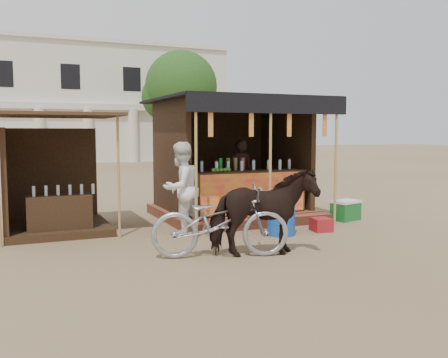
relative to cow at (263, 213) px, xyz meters
The scene contains 11 objects.
ground 0.77m from the cow, 65.31° to the left, with size 120.00×120.00×0.00m, color #846B4C.
main_stall 3.80m from the cow, 72.61° to the left, with size 3.60×3.61×2.78m.
secondary_stall 4.64m from the cow, 131.16° to the left, with size 2.40×2.40×2.38m.
cow is the anchor object (origin of this frame).
motorbike 0.70m from the cow, 161.45° to the left, with size 0.77×2.21×1.16m, color #9B9BA3.
bystander 2.35m from the cow, 105.88° to the left, with size 0.89×0.69×1.83m, color white.
blue_barrel 1.79m from the cow, 50.37° to the left, with size 0.55×0.55×0.78m, color #1648A5.
red_crate 2.53m from the cow, 33.25° to the left, with size 0.37×0.39×0.27m, color maroon.
cooler 4.02m from the cow, 33.73° to the left, with size 0.74×0.60×0.46m.
background_building 30.43m from the cow, 93.57° to the left, with size 26.00×7.45×8.18m.
tree 23.50m from the cow, 75.18° to the left, with size 4.50×4.40×7.00m.
Camera 1 is at (-3.86, -7.32, 2.01)m, focal length 40.00 mm.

